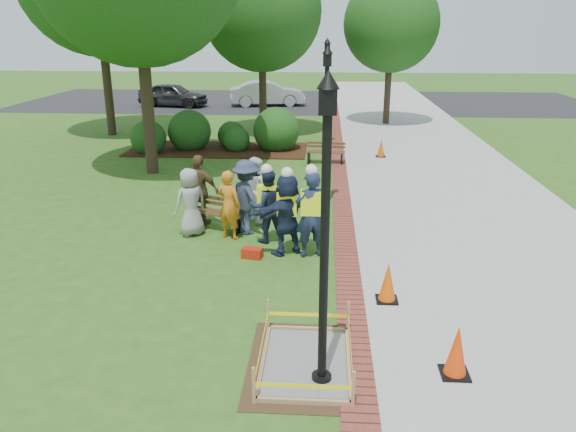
# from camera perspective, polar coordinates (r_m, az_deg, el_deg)

# --- Properties ---
(ground) EXTENTS (100.00, 100.00, 0.00)m
(ground) POSITION_cam_1_polar(r_m,az_deg,el_deg) (10.91, -3.06, -6.97)
(ground) COLOR #285116
(ground) RESTS_ON ground
(sidewalk) EXTENTS (6.00, 60.00, 0.02)m
(sidewalk) POSITION_cam_1_polar(r_m,az_deg,el_deg) (20.65, 14.27, 5.06)
(sidewalk) COLOR #9E9E99
(sidewalk) RESTS_ON ground
(brick_edging) EXTENTS (0.50, 60.00, 0.03)m
(brick_edging) POSITION_cam_1_polar(r_m,az_deg,el_deg) (20.31, 5.18, 5.36)
(brick_edging) COLOR maroon
(brick_edging) RESTS_ON ground
(mulch_bed) EXTENTS (7.00, 3.00, 0.05)m
(mulch_bed) POSITION_cam_1_polar(r_m,az_deg,el_deg) (22.65, -7.11, 6.72)
(mulch_bed) COLOR #381E0F
(mulch_bed) RESTS_ON ground
(parking_lot) EXTENTS (36.00, 12.00, 0.01)m
(parking_lot) POSITION_cam_1_polar(r_m,az_deg,el_deg) (37.06, 1.89, 11.57)
(parking_lot) COLOR black
(parking_lot) RESTS_ON ground
(wet_concrete_pad) EXTENTS (1.70, 2.30, 0.55)m
(wet_concrete_pad) POSITION_cam_1_polar(r_m,az_deg,el_deg) (8.45, 1.83, -13.48)
(wet_concrete_pad) COLOR #47331E
(wet_concrete_pad) RESTS_ON ground
(bench_near) EXTENTS (1.47, 0.93, 0.76)m
(bench_near) POSITION_cam_1_polar(r_m,az_deg,el_deg) (13.76, -7.23, -0.38)
(bench_near) COLOR #52391C
(bench_near) RESTS_ON ground
(bench_far) EXTENTS (1.41, 0.60, 0.74)m
(bench_far) POSITION_cam_1_polar(r_m,az_deg,el_deg) (20.27, 3.83, 6.01)
(bench_far) COLOR brown
(bench_far) RESTS_ON ground
(cone_front) EXTENTS (0.41, 0.41, 0.80)m
(cone_front) POSITION_cam_1_polar(r_m,az_deg,el_deg) (8.47, 16.76, -13.09)
(cone_front) COLOR black
(cone_front) RESTS_ON ground
(cone_back) EXTENTS (0.39, 0.39, 0.77)m
(cone_back) POSITION_cam_1_polar(r_m,az_deg,el_deg) (10.27, 10.10, -6.70)
(cone_back) COLOR black
(cone_back) RESTS_ON ground
(cone_far) EXTENTS (0.36, 0.36, 0.71)m
(cone_far) POSITION_cam_1_polar(r_m,az_deg,el_deg) (21.46, 9.44, 6.81)
(cone_far) COLOR black
(cone_far) RESTS_ON ground
(toolbox) EXTENTS (0.47, 0.32, 0.22)m
(toolbox) POSITION_cam_1_polar(r_m,az_deg,el_deg) (12.06, -3.66, -3.79)
(toolbox) COLOR #A71E0C
(toolbox) RESTS_ON ground
(lamp_near) EXTENTS (0.28, 0.28, 4.26)m
(lamp_near) POSITION_cam_1_polar(r_m,az_deg,el_deg) (7.11, 3.81, 0.18)
(lamp_near) COLOR black
(lamp_near) RESTS_ON ground
(lamp_mid) EXTENTS (0.28, 0.28, 4.26)m
(lamp_mid) POSITION_cam_1_polar(r_m,az_deg,el_deg) (14.91, 3.90, 10.10)
(lamp_mid) COLOR black
(lamp_mid) RESTS_ON ground
(lamp_far) EXTENTS (0.28, 0.28, 4.26)m
(lamp_far) POSITION_cam_1_polar(r_m,az_deg,el_deg) (22.85, 3.93, 13.18)
(lamp_far) COLOR black
(lamp_far) RESTS_ON ground
(tree_back) EXTENTS (5.13, 5.13, 7.85)m
(tree_back) POSITION_cam_1_polar(r_m,az_deg,el_deg) (25.46, -2.70, 20.10)
(tree_back) COLOR #3D2D1E
(tree_back) RESTS_ON ground
(tree_right) EXTENTS (4.55, 4.55, 7.03)m
(tree_right) POSITION_cam_1_polar(r_m,az_deg,el_deg) (28.61, 10.45, 18.63)
(tree_right) COLOR #3D2D1E
(tree_right) RESTS_ON ground
(shrub_a) EXTENTS (1.37, 1.37, 1.37)m
(shrub_a) POSITION_cam_1_polar(r_m,az_deg,el_deg) (22.63, -13.89, 6.25)
(shrub_a) COLOR #123F12
(shrub_a) RESTS_ON ground
(shrub_b) EXTENTS (1.70, 1.70, 1.70)m
(shrub_b) POSITION_cam_1_polar(r_m,az_deg,el_deg) (22.98, -9.87, 6.71)
(shrub_b) COLOR #123F12
(shrub_b) RESTS_ON ground
(shrub_c) EXTENTS (1.03, 1.03, 1.03)m
(shrub_c) POSITION_cam_1_polar(r_m,az_deg,el_deg) (22.38, -5.21, 6.59)
(shrub_c) COLOR #123F12
(shrub_c) RESTS_ON ground
(shrub_d) EXTENTS (1.82, 1.82, 1.82)m
(shrub_d) POSITION_cam_1_polar(r_m,az_deg,el_deg) (22.54, -1.19, 6.75)
(shrub_d) COLOR #123F12
(shrub_d) RESTS_ON ground
(shrub_e) EXTENTS (1.13, 1.13, 1.13)m
(shrub_e) POSITION_cam_1_polar(r_m,az_deg,el_deg) (23.16, -5.70, 6.99)
(shrub_e) COLOR #123F12
(shrub_e) RESTS_ON ground
(casual_person_a) EXTENTS (0.61, 0.59, 1.61)m
(casual_person_a) POSITION_cam_1_polar(r_m,az_deg,el_deg) (13.33, -9.88, 1.39)
(casual_person_a) COLOR gray
(casual_person_a) RESTS_ON ground
(casual_person_b) EXTENTS (0.61, 0.52, 1.63)m
(casual_person_b) POSITION_cam_1_polar(r_m,az_deg,el_deg) (12.99, -6.01, 1.14)
(casual_person_b) COLOR orange
(casual_person_b) RESTS_ON ground
(casual_person_c) EXTENTS (0.61, 0.62, 1.66)m
(casual_person_c) POSITION_cam_1_polar(r_m,az_deg,el_deg) (14.07, -3.29, 2.68)
(casual_person_c) COLOR white
(casual_person_c) RESTS_ON ground
(casual_person_d) EXTENTS (0.65, 0.52, 1.77)m
(casual_person_d) POSITION_cam_1_polar(r_m,az_deg,el_deg) (13.95, -8.94, 2.57)
(casual_person_d) COLOR brown
(casual_person_d) RESTS_ON ground
(casual_person_e) EXTENTS (0.67, 0.66, 1.78)m
(casual_person_e) POSITION_cam_1_polar(r_m,az_deg,el_deg) (13.25, -4.23, 1.90)
(casual_person_e) COLOR #2D364F
(casual_person_e) RESTS_ON ground
(hivis_worker_a) EXTENTS (0.68, 0.61, 1.94)m
(hivis_worker_a) POSITION_cam_1_polar(r_m,az_deg,el_deg) (11.99, -0.09, 0.44)
(hivis_worker_a) COLOR #1D2C4C
(hivis_worker_a) RESTS_ON ground
(hivis_worker_b) EXTENTS (0.69, 0.55, 2.03)m
(hivis_worker_b) POSITION_cam_1_polar(r_m,az_deg,el_deg) (11.85, 2.33, 0.41)
(hivis_worker_b) COLOR #151639
(hivis_worker_b) RESTS_ON ground
(hivis_worker_c) EXTENTS (0.62, 0.51, 1.83)m
(hivis_worker_c) POSITION_cam_1_polar(r_m,az_deg,el_deg) (12.70, -2.15, 1.27)
(hivis_worker_c) COLOR #1C2F48
(hivis_worker_c) RESTS_ON ground
(parked_car_a) EXTENTS (2.78, 4.95, 1.53)m
(parked_car_a) POSITION_cam_1_polar(r_m,az_deg,el_deg) (35.36, -11.52, 10.85)
(parked_car_a) COLOR #272729
(parked_car_a) RESTS_ON ground
(parked_car_b) EXTENTS (2.95, 5.25, 1.62)m
(parked_car_b) POSITION_cam_1_polar(r_m,az_deg,el_deg) (35.01, -2.09, 11.13)
(parked_car_b) COLOR #BCBAC0
(parked_car_b) RESTS_ON ground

